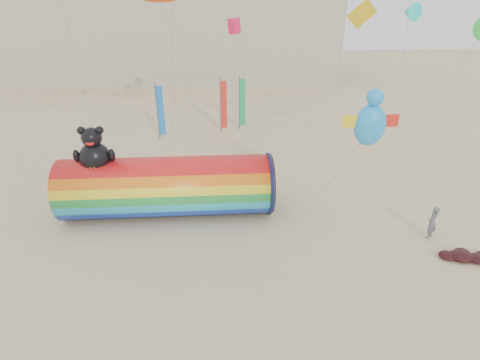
{
  "coord_description": "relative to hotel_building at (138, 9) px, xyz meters",
  "views": [
    {
      "loc": [
        -0.84,
        -17.64,
        11.71
      ],
      "look_at": [
        0.5,
        1.5,
        2.4
      ],
      "focal_mm": 28.0,
      "sensor_mm": 36.0,
      "label": 1
    }
  ],
  "objects": [
    {
      "name": "kite_handler",
      "position": [
        22.61,
        -47.36,
        -9.37
      ],
      "size": [
        0.81,
        0.79,
        1.88
      ],
      "primitive_type": "imported",
      "rotation": [
        0.0,
        0.0,
        3.87
      ],
      "color": "#56595D",
      "rests_on": "ground"
    },
    {
      "name": "festival_banners",
      "position": [
        10.7,
        -28.86,
        -7.67
      ],
      "size": [
        8.19,
        2.53,
        5.2
      ],
      "color": "#59595E",
      "rests_on": "ground"
    },
    {
      "name": "fabric_bundle",
      "position": [
        23.4,
        -49.31,
        -10.14
      ],
      "size": [
        2.62,
        1.35,
        0.41
      ],
      "color": "#3B0A0D",
      "rests_on": "ground"
    },
    {
      "name": "ground",
      "position": [
        12.0,
        -45.95,
        -10.31
      ],
      "size": [
        160.0,
        160.0,
        0.0
      ],
      "primitive_type": "plane",
      "color": "#CCB58C",
      "rests_on": "ground"
    },
    {
      "name": "hotel_building",
      "position": [
        0.0,
        0.0,
        0.0
      ],
      "size": [
        60.4,
        15.4,
        20.6
      ],
      "color": "#B7AD99",
      "rests_on": "ground"
    },
    {
      "name": "windsock_assembly",
      "position": [
        8.28,
        -43.77,
        -8.44
      ],
      "size": [
        12.21,
        3.72,
        5.63
      ],
      "color": "red",
      "rests_on": "ground"
    }
  ]
}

